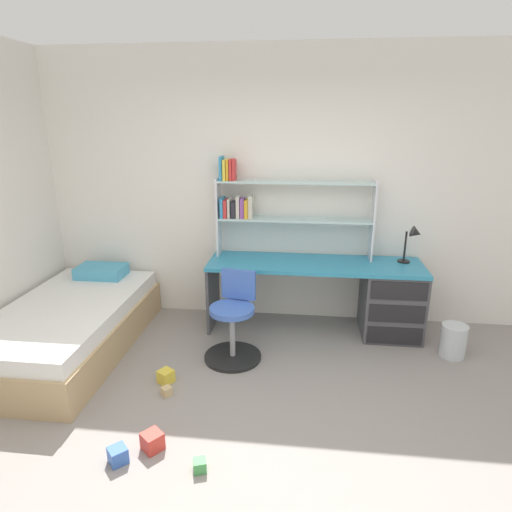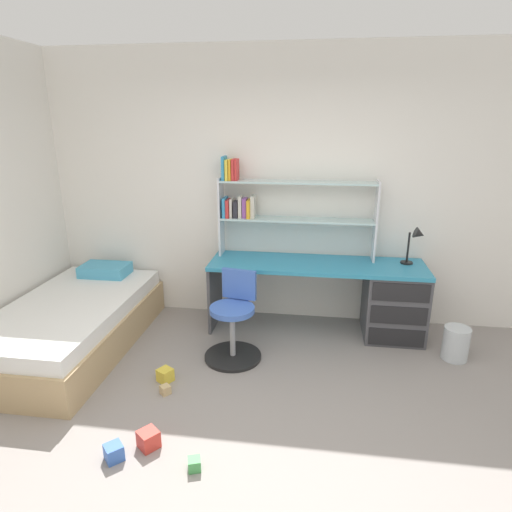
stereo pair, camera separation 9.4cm
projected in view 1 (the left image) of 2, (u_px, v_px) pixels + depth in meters
ground_plane at (262, 461)px, 2.77m from camera, size 6.03×5.40×0.02m
room_shell at (134, 206)px, 3.59m from camera, size 6.03×5.40×2.80m
desk at (371, 295)px, 4.32m from camera, size 2.12×0.60×0.73m
bookshelf_hutch at (271, 202)px, 4.34m from camera, size 1.58×0.22×1.01m
desk_lamp at (413, 239)px, 4.18m from camera, size 0.20×0.17×0.38m
swivel_chair at (233, 325)px, 3.88m from camera, size 0.52×0.52×0.80m
bed_platform at (69, 326)px, 4.04m from camera, size 1.10×2.00×0.58m
waste_bin at (453, 341)px, 3.95m from camera, size 0.23×0.23×0.31m
toy_block_blue_0 at (118, 455)px, 2.73m from camera, size 0.15×0.15×0.11m
toy_block_yellow_1 at (166, 376)px, 3.57m from camera, size 0.15×0.15×0.11m
toy_block_natural_2 at (167, 391)px, 3.41m from camera, size 0.10×0.10×0.07m
toy_block_green_3 at (200, 465)px, 2.67m from camera, size 0.10×0.10×0.08m
toy_block_red_4 at (152, 441)px, 2.84m from camera, size 0.17×0.17×0.12m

